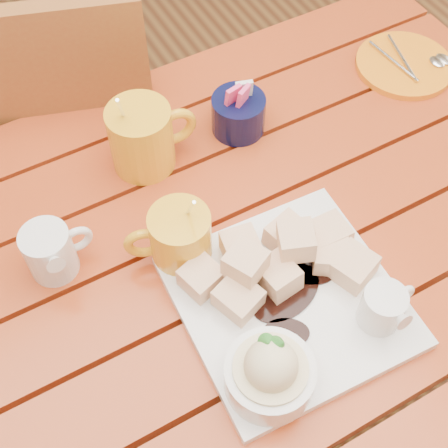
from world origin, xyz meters
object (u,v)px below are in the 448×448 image
table (226,294)px  coffee_mug_right (143,137)px  dessert_plate (287,309)px  chair_far (48,150)px  orange_saucer (405,65)px  coffee_mug_left (179,238)px

table → coffee_mug_right: coffee_mug_right is taller
dessert_plate → table: bearing=99.8°
coffee_mug_right → chair_far: chair_far is taller
table → dessert_plate: 0.19m
table → orange_saucer: bearing=22.0°
coffee_mug_left → dessert_plate: bearing=-43.2°
coffee_mug_left → table: bearing=-8.9°
orange_saucer → chair_far: size_ratio=0.18×
orange_saucer → chair_far: bearing=150.3°
chair_far → table: bearing=121.8°
table → coffee_mug_left: coffee_mug_left is taller
chair_far → orange_saucer: bearing=168.7°
coffee_mug_right → coffee_mug_left: bearing=-96.5°
coffee_mug_left → orange_saucer: (0.52, 0.16, -0.04)m
coffee_mug_left → chair_far: (-0.07, 0.49, -0.27)m
dessert_plate → chair_far: size_ratio=0.30×
dessert_plate → coffee_mug_left: coffee_mug_left is taller
dessert_plate → coffee_mug_right: 0.34m
dessert_plate → chair_far: chair_far is taller
table → dessert_plate: size_ratio=4.18×
coffee_mug_left → orange_saucer: 0.54m
coffee_mug_right → table: bearing=-80.3°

